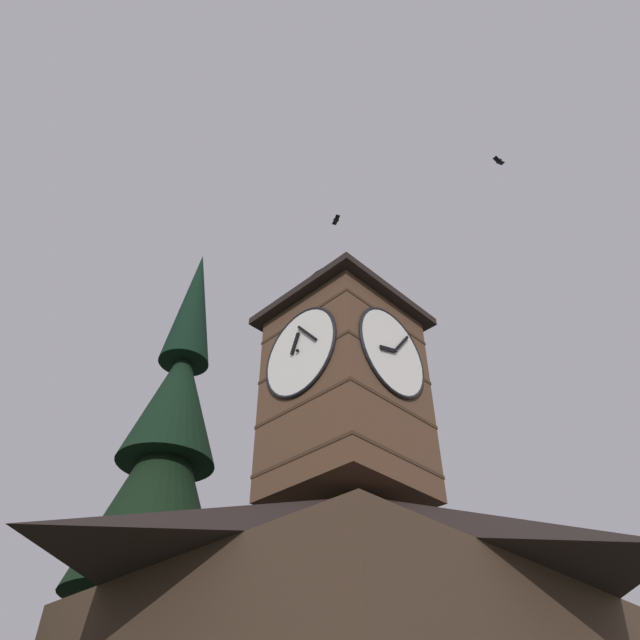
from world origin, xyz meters
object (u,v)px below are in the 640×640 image
object	(u,v)px
pine_tree_behind	(153,534)
flying_bird_low	(336,220)
clock_tower	(345,379)
flying_bird_high	(499,161)
moon	(128,618)

from	to	relation	value
pine_tree_behind	flying_bird_low	size ratio (longest dim) A/B	35.68
clock_tower	pine_tree_behind	world-z (taller)	pine_tree_behind
flying_bird_high	clock_tower	bearing A→B (deg)	-54.98
clock_tower	flying_bird_high	size ratio (longest dim) A/B	16.48
pine_tree_behind	flying_bird_low	distance (m)	13.33
moon	flying_bird_high	size ratio (longest dim) A/B	3.40
pine_tree_behind	clock_tower	bearing A→B (deg)	105.62
clock_tower	flying_bird_high	distance (m)	11.51
pine_tree_behind	flying_bird_high	bearing A→B (deg)	114.99
flying_bird_high	moon	bearing A→B (deg)	-105.32
clock_tower	moon	distance (m)	44.36
moon	flying_bird_high	world-z (taller)	flying_bird_high
pine_tree_behind	moon	distance (m)	39.40
flying_bird_low	pine_tree_behind	bearing A→B (deg)	-69.62
clock_tower	moon	bearing A→B (deg)	-111.74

